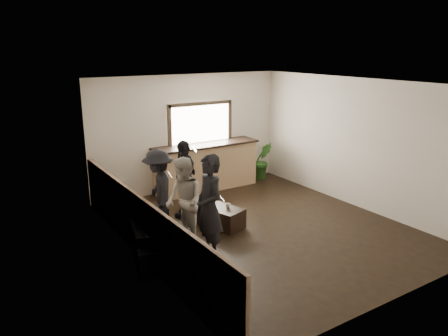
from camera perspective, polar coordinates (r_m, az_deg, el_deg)
ground at (r=8.67m, az=5.04°, el=-7.76°), size 5.00×6.00×0.01m
room_shell at (r=7.78m, az=0.98°, el=1.00°), size 5.01×6.01×2.80m
bar_counter at (r=10.73m, az=-2.38°, el=0.55°), size 2.70×0.68×2.13m
sofa at (r=7.75m, az=-9.02°, el=-8.35°), size 1.33×2.25×0.62m
coffee_table at (r=8.62m, az=-0.43°, el=-6.39°), size 0.74×1.00×0.40m
cup_a at (r=8.57m, az=-1.60°, el=-4.76°), size 0.18×0.18×0.10m
cup_b at (r=8.52m, az=0.51°, el=-4.93°), size 0.11×0.11×0.09m
potted_plant at (r=11.65m, az=4.97°, el=0.99°), size 0.65×0.57×0.99m
person_a at (r=7.14m, az=-1.95°, el=-5.22°), size 0.51×0.69×1.78m
person_b at (r=7.77m, az=-5.25°, el=-4.35°), size 0.62×0.78×1.57m
person_c at (r=8.42m, az=-8.54°, el=-2.84°), size 0.84×1.14×1.58m
person_d at (r=8.97m, az=-5.13°, el=-1.42°), size 0.98×0.91×1.62m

